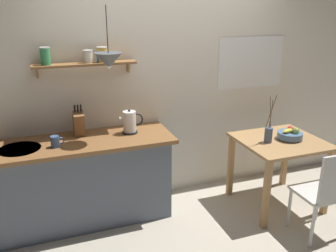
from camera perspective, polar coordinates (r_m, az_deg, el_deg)
ground_plane at (r=3.89m, az=2.73°, el=-14.34°), size 14.00×14.00×0.00m
back_wall at (r=4.01m, az=2.15°, el=7.68°), size 6.80×0.11×2.70m
kitchen_counter at (r=3.72m, az=-13.67°, el=-8.51°), size 1.83×0.63×0.89m
wall_shelf at (r=3.54m, az=-13.25°, el=10.22°), size 0.98×0.20×0.29m
dining_table at (r=4.02m, az=17.29°, el=-3.84°), size 0.85×0.80×0.77m
dining_chair_near at (r=3.65m, az=23.75°, el=-9.38°), size 0.41×0.40×0.91m
fruit_bowl at (r=4.01m, az=18.86°, el=-1.27°), size 0.26×0.26×0.14m
twig_vase at (r=3.84m, az=15.69°, el=-1.21°), size 0.10×0.08×0.51m
electric_kettle at (r=3.61m, az=-6.07°, el=0.59°), size 0.24×0.15×0.25m
knife_block at (r=3.61m, az=-14.01°, el=0.44°), size 0.10×0.18×0.33m
coffee_mug_by_sink at (r=3.42m, az=-17.47°, el=-2.37°), size 0.12×0.08×0.10m
pendant_lamp at (r=3.31m, az=-9.43°, el=10.23°), size 0.25×0.25×0.55m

